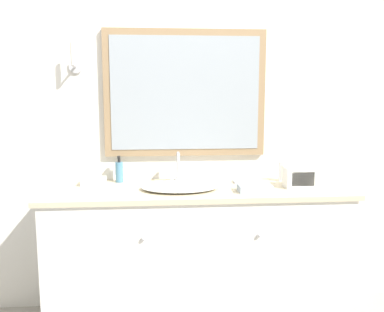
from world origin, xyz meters
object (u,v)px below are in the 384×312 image
Objects in this scene: sink_basin at (180,186)px; picture_frame at (285,172)px; soap_bottle at (119,171)px; appliance_box at (300,177)px.

sink_basin reaches higher than picture_frame.
soap_bottle is 1.10m from picture_frame.
appliance_box is (1.13, -0.25, -0.01)m from soap_bottle.
picture_frame is (-0.04, 0.18, 0.00)m from appliance_box.
soap_bottle is 1.16m from appliance_box.
sink_basin reaches higher than appliance_box.
picture_frame is (0.71, 0.16, 0.05)m from sink_basin.
picture_frame is at bearing 101.74° from appliance_box.
sink_basin is 0.75m from appliance_box.
appliance_box is 1.50× the size of picture_frame.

